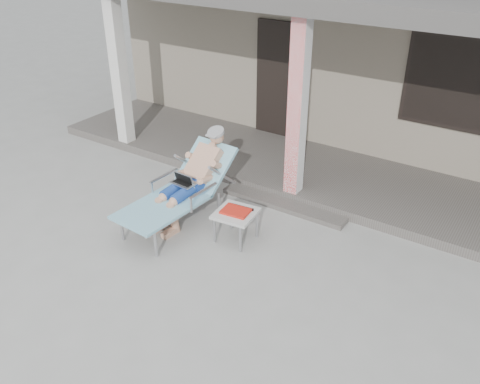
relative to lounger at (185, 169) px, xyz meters
The scene contains 7 objects.
ground 1.52m from the lounger, 39.02° to the right, with size 60.00×60.00×0.00m, color #9E9E99.
house 5.83m from the lounger, 79.88° to the left, with size 10.40×5.40×3.30m.
porch_deck 2.51m from the lounger, 65.09° to the left, with size 10.00×2.00×0.15m, color #605B56.
porch_overhang 3.09m from the lounger, 64.53° to the left, with size 10.00×2.30×2.85m.
porch_step 1.62m from the lounger, 45.50° to the left, with size 2.00×0.30×0.07m, color #605B56.
lounger is the anchor object (origin of this frame).
side_table 0.98m from the lounger, ahead, with size 0.57×0.57×0.47m.
Camera 1 is at (3.07, -4.02, 3.93)m, focal length 38.00 mm.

